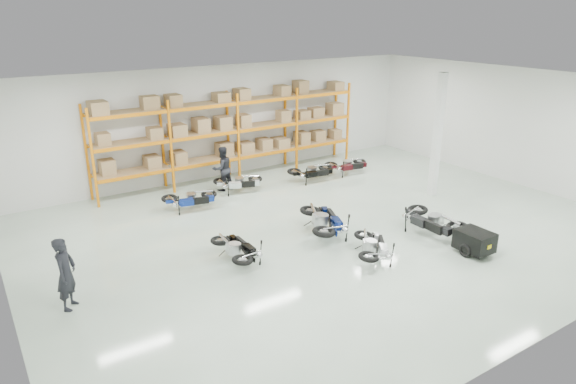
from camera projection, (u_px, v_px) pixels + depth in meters
room at (332, 161)px, 15.43m from camera, size 18.00×18.00×18.00m
pallet_rack at (233, 123)px, 20.51m from camera, size 11.28×0.98×3.62m
structural_column at (437, 136)px, 18.51m from camera, size 0.25×0.25×4.50m
moto_blue_centre at (325, 217)px, 15.54m from camera, size 1.68×2.24×1.30m
moto_silver_left at (373, 243)px, 14.08m from camera, size 1.61×1.80×1.06m
moto_black_far_left at (238, 245)px, 13.92m from camera, size 0.87×1.68×1.07m
moto_touring_right at (431, 217)px, 15.63m from camera, size 1.01×1.96×1.25m
trailer at (474, 241)px, 14.44m from camera, size 0.85×1.62×0.68m
moto_back_a at (190, 196)px, 17.64m from camera, size 1.80×1.20×1.07m
moto_back_b at (238, 180)px, 19.36m from camera, size 1.78×1.30×1.04m
moto_back_c at (312, 169)px, 20.60m from camera, size 1.80×1.12×1.09m
moto_back_d at (348, 162)px, 21.51m from camera, size 1.76×1.12×1.06m
person_left at (66, 274)px, 11.66m from camera, size 0.71×0.76×1.75m
person_back at (222, 169)px, 19.45m from camera, size 0.88×0.71×1.71m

